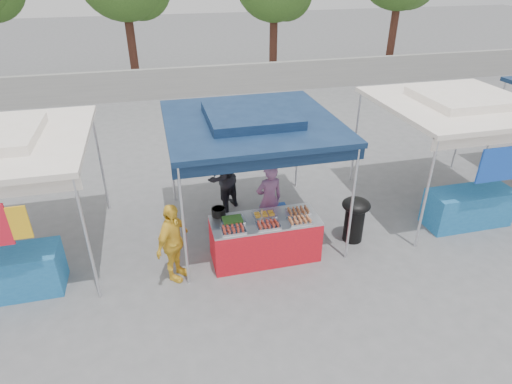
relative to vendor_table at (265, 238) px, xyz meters
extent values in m
plane|color=slate|center=(0.00, 0.10, -0.43)|extent=(80.00, 80.00, 0.00)
cube|color=gray|center=(0.00, 11.10, 0.17)|extent=(40.00, 0.25, 1.20)
cylinder|color=silver|center=(-1.50, -0.40, 0.72)|extent=(0.05, 0.05, 2.30)
cylinder|color=silver|center=(1.50, -0.40, 0.72)|extent=(0.05, 0.05, 2.30)
cylinder|color=silver|center=(-1.50, 2.60, 0.72)|extent=(0.05, 0.05, 2.30)
cylinder|color=silver|center=(1.50, 2.60, 0.72)|extent=(0.05, 0.05, 2.30)
cube|color=#122748|center=(0.00, 1.10, 1.92)|extent=(3.20, 3.20, 0.10)
cube|color=#122748|center=(0.00, 1.10, 2.05)|extent=(1.65, 1.65, 0.18)
cube|color=#122748|center=(0.00, -0.40, 1.77)|extent=(3.20, 0.04, 0.25)
cylinder|color=silver|center=(-3.00, -0.40, 0.72)|extent=(0.05, 0.05, 2.30)
cylinder|color=silver|center=(-3.00, 2.60, 0.72)|extent=(0.05, 0.05, 2.30)
cube|color=#2272B5|center=(-4.50, 0.10, -0.03)|extent=(1.80, 0.70, 0.80)
cube|color=yellow|center=(-3.95, -0.42, 1.22)|extent=(0.45, 0.04, 0.55)
cylinder|color=silver|center=(3.00, -0.40, 0.72)|extent=(0.05, 0.05, 2.30)
cylinder|color=silver|center=(3.00, 2.60, 0.72)|extent=(0.05, 0.05, 2.30)
cylinder|color=silver|center=(6.00, 2.60, 0.72)|extent=(0.05, 0.05, 2.30)
cube|color=white|center=(4.50, 1.10, 1.92)|extent=(3.20, 3.20, 0.10)
cube|color=white|center=(4.50, 1.10, 2.05)|extent=(1.65, 1.65, 0.18)
cube|color=white|center=(4.50, -0.40, 1.77)|extent=(3.20, 0.04, 0.25)
cube|color=#2272B5|center=(4.50, 0.10, -0.03)|extent=(1.80, 0.70, 0.80)
cube|color=blue|center=(4.50, -0.42, 1.22)|extent=(1.00, 0.04, 0.70)
cylinder|color=silver|center=(7.00, 2.60, 0.72)|extent=(0.05, 0.05, 2.30)
cylinder|color=#48251B|center=(-2.32, 13.36, 1.60)|extent=(0.36, 0.36, 4.06)
cylinder|color=#48251B|center=(3.92, 13.16, 1.46)|extent=(0.36, 0.36, 3.76)
cylinder|color=#48251B|center=(9.74, 12.88, 1.73)|extent=(0.36, 0.36, 4.30)
cube|color=red|center=(0.00, 0.00, -0.02)|extent=(2.00, 0.80, 0.81)
cube|color=silver|center=(0.00, 0.00, 0.40)|extent=(2.00, 0.80, 0.04)
cube|color=silver|center=(-0.64, -0.24, 0.45)|extent=(0.42, 0.30, 0.05)
cube|color=maroon|center=(-0.64, -0.24, 0.49)|extent=(0.35, 0.25, 0.02)
cube|color=silver|center=(-0.02, -0.24, 0.45)|extent=(0.42, 0.30, 0.05)
cube|color=maroon|center=(-0.02, -0.24, 0.49)|extent=(0.35, 0.25, 0.02)
cube|color=silver|center=(0.58, -0.24, 0.45)|extent=(0.42, 0.30, 0.05)
cube|color=#C37042|center=(0.58, -0.24, 0.49)|extent=(0.35, 0.25, 0.02)
cube|color=silver|center=(-0.60, 0.06, 0.45)|extent=(0.42, 0.30, 0.05)
cube|color=#306121|center=(-0.60, 0.06, 0.49)|extent=(0.35, 0.25, 0.02)
cube|color=silver|center=(0.01, 0.11, 0.45)|extent=(0.42, 0.30, 0.05)
cube|color=gold|center=(0.01, 0.11, 0.49)|extent=(0.35, 0.25, 0.02)
cube|color=silver|center=(0.66, 0.06, 0.45)|extent=(0.42, 0.30, 0.05)
cube|color=#C37042|center=(0.66, 0.06, 0.49)|extent=(0.35, 0.25, 0.02)
cylinder|color=black|center=(-0.80, 0.34, 0.50)|extent=(0.26, 0.26, 0.15)
cylinder|color=silver|center=(-0.09, -0.09, 0.48)|extent=(0.08, 0.08, 0.10)
cylinder|color=black|center=(1.88, 0.13, -0.05)|extent=(0.39, 0.39, 0.76)
ellipsoid|color=black|center=(1.88, 0.13, 0.40)|extent=(0.56, 0.56, 0.25)
cube|color=#1648B5|center=(-0.40, 0.61, -0.28)|extent=(0.48, 0.34, 0.29)
cube|color=#1648B5|center=(0.38, 0.69, -0.26)|extent=(0.54, 0.38, 0.32)
cube|color=#1648B5|center=(0.38, 0.69, 0.06)|extent=(0.53, 0.37, 0.32)
imported|color=#996191|center=(0.30, 0.80, 0.35)|extent=(0.62, 0.46, 1.55)
imported|color=black|center=(-0.47, 1.94, 0.42)|extent=(1.03, 1.02, 1.68)
imported|color=yellow|center=(-1.70, -0.19, 0.32)|extent=(0.82, 0.92, 1.50)
camera|label=1|loc=(-1.76, -6.37, 4.66)|focal=30.00mm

